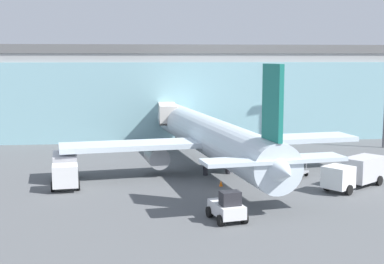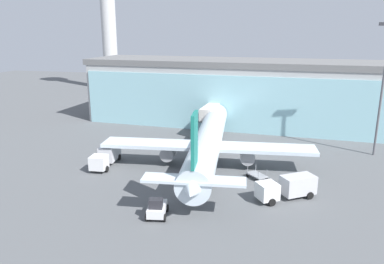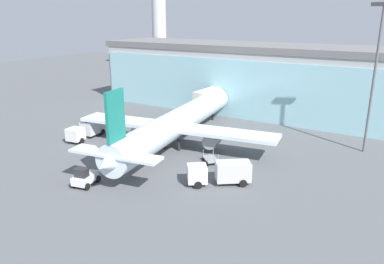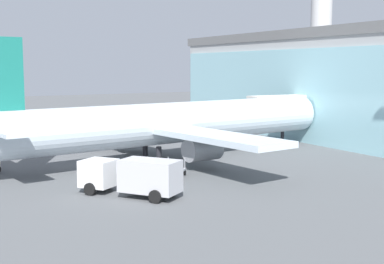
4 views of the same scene
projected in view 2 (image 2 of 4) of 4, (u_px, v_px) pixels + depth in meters
The scene contains 12 objects.
ground at pixel (192, 188), 47.47m from camera, with size 240.00×240.00×0.00m, color #545659.
terminal_building at pixel (232, 92), 79.54m from camera, with size 62.07×19.01×13.49m.
jet_bridge at pixel (213, 111), 72.81m from camera, with size 3.09×12.40×5.66m.
control_tower at pixel (108, 14), 121.55m from camera, with size 9.25×9.25×41.11m.
apron_light_mast at pixel (383, 80), 57.10m from camera, with size 3.20×0.40×20.54m.
airplane at pixel (208, 141), 55.21m from camera, with size 31.04×39.65×11.27m.
catering_truck at pixel (106, 155), 55.39m from camera, with size 2.96×7.45×2.65m.
fuel_truck at pixel (288, 187), 44.28m from camera, with size 7.29×5.88×2.65m.
baggage_cart at pixel (257, 175), 50.49m from camera, with size 3.09×3.13×1.50m.
pushback_tug at pixel (157, 208), 40.02m from camera, with size 2.63×3.46×2.30m.
safety_cone_nose at pixel (195, 180), 49.50m from camera, with size 0.36×0.36×0.55m, color orange.
safety_cone_wingtip at pixel (117, 154), 59.77m from camera, with size 0.36×0.36×0.55m, color orange.
Camera 2 is at (10.17, -42.72, 19.38)m, focal length 35.00 mm.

